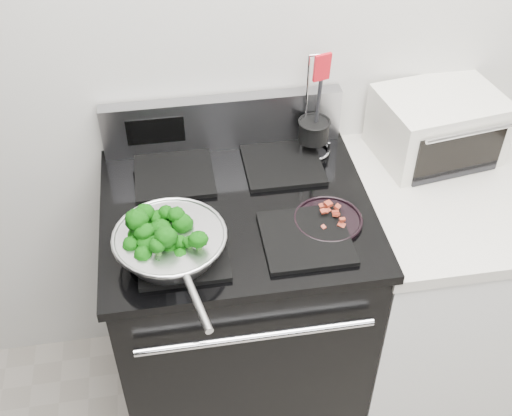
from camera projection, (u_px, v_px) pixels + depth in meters
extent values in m
cube|color=silver|center=(318.00, 19.00, 1.90)|extent=(4.00, 0.02, 2.70)
cube|color=black|center=(239.00, 313.00, 2.20)|extent=(0.76, 0.66, 0.92)
cube|color=black|center=(237.00, 210.00, 1.88)|extent=(0.79, 0.69, 0.03)
cube|color=#99999E|center=(223.00, 123.00, 2.04)|extent=(0.76, 0.05, 0.18)
cube|color=black|center=(182.00, 252.00, 1.72)|extent=(0.24, 0.24, 0.01)
cube|color=black|center=(306.00, 238.00, 1.76)|extent=(0.24, 0.24, 0.01)
cube|color=black|center=(174.00, 174.00, 1.97)|extent=(0.24, 0.24, 0.01)
cube|color=black|center=(282.00, 164.00, 2.02)|extent=(0.24, 0.24, 0.01)
cube|color=white|center=(429.00, 293.00, 2.29)|extent=(0.60, 0.66, 0.88)
cube|color=beige|center=(455.00, 195.00, 1.99)|extent=(0.62, 0.68, 0.04)
torus|color=silver|center=(169.00, 236.00, 1.68)|extent=(0.31, 0.31, 0.01)
cylinder|color=silver|center=(197.00, 302.00, 1.51)|extent=(0.06, 0.18, 0.02)
cylinder|color=black|center=(328.00, 221.00, 1.82)|extent=(0.20, 0.20, 0.01)
cylinder|color=black|center=(314.00, 131.00, 2.02)|extent=(0.10, 0.10, 0.07)
cylinder|color=black|center=(315.00, 109.00, 1.97)|extent=(0.01, 0.01, 0.21)
cube|color=red|center=(318.00, 66.00, 1.87)|extent=(0.05, 0.02, 0.09)
cube|color=beige|center=(437.00, 125.00, 2.05)|extent=(0.41, 0.33, 0.21)
cube|color=black|center=(454.00, 154.00, 1.95)|extent=(0.29, 0.05, 0.15)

